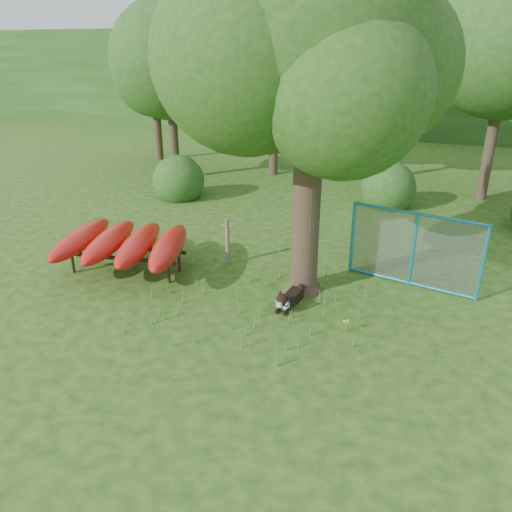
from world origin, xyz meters
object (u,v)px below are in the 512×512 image
(oak_tree, at_px, (310,50))
(fence_section, at_px, (413,249))
(kayak_rack, at_px, (124,243))
(husky_dog, at_px, (289,299))

(oak_tree, relative_size, fence_section, 2.56)
(kayak_rack, relative_size, fence_section, 1.22)
(kayak_rack, xyz_separation_m, husky_dog, (4.10, -0.32, -0.57))
(husky_dog, relative_size, fence_section, 0.38)
(oak_tree, xyz_separation_m, kayak_rack, (-4.12, -0.59, -4.15))
(oak_tree, bearing_deg, fence_section, 24.21)
(kayak_rack, xyz_separation_m, fence_section, (6.35, 1.60, 0.12))
(husky_dog, bearing_deg, fence_section, 48.00)
(oak_tree, distance_m, husky_dog, 4.80)
(husky_dog, bearing_deg, oak_tree, 96.46)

